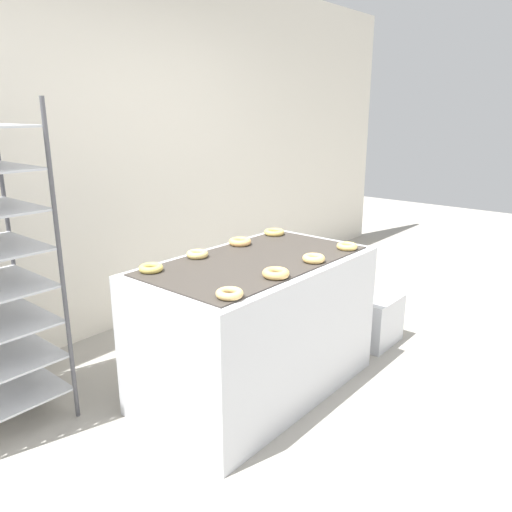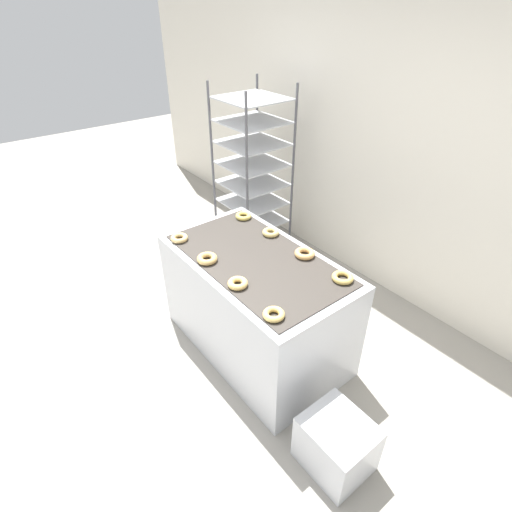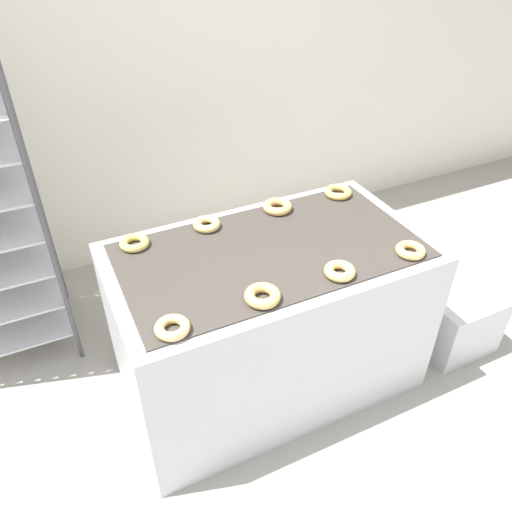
{
  "view_description": "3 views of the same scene",
  "coord_description": "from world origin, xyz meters",
  "px_view_note": "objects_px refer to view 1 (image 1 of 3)",
  "views": [
    {
      "loc": [
        -2.12,
        -1.13,
        1.67
      ],
      "look_at": [
        0.0,
        0.66,
        0.86
      ],
      "focal_mm": 35.0,
      "sensor_mm": 36.0,
      "label": 1
    },
    {
      "loc": [
        1.82,
        -0.77,
        2.4
      ],
      "look_at": [
        0.0,
        0.66,
        0.86
      ],
      "focal_mm": 28.0,
      "sensor_mm": 36.0,
      "label": 2
    },
    {
      "loc": [
        -0.83,
        -0.94,
        2.11
      ],
      "look_at": [
        0.0,
        0.81,
        0.71
      ],
      "focal_mm": 35.0,
      "sensor_mm": 36.0,
      "label": 3
    }
  ],
  "objects_px": {
    "donut_near_midright": "(314,258)",
    "donut_far_midleft": "(197,254)",
    "glaze_bin": "(371,319)",
    "donut_near_left": "(230,294)",
    "donut_far_right": "(274,232)",
    "donut_far_left": "(151,268)",
    "donut_far_midright": "(240,242)",
    "donut_near_midleft": "(276,273)",
    "donut_near_right": "(347,246)",
    "fryer_machine": "(256,326)"
  },
  "relations": [
    {
      "from": "donut_near_midright",
      "to": "donut_far_midleft",
      "type": "bearing_deg",
      "value": 122.39
    },
    {
      "from": "glaze_bin",
      "to": "donut_near_left",
      "type": "bearing_deg",
      "value": -177.37
    },
    {
      "from": "donut_far_right",
      "to": "glaze_bin",
      "type": "bearing_deg",
      "value": -44.78
    },
    {
      "from": "glaze_bin",
      "to": "donut_near_midright",
      "type": "height_order",
      "value": "donut_near_midright"
    },
    {
      "from": "glaze_bin",
      "to": "donut_far_left",
      "type": "xyz_separation_m",
      "value": [
        -1.6,
        0.51,
        0.68
      ]
    },
    {
      "from": "donut_far_midright",
      "to": "donut_far_midleft",
      "type": "bearing_deg",
      "value": 179.92
    },
    {
      "from": "donut_near_midleft",
      "to": "donut_far_midleft",
      "type": "xyz_separation_m",
      "value": [
        -0.01,
        0.58,
        -0.0
      ]
    },
    {
      "from": "donut_far_midleft",
      "to": "donut_far_right",
      "type": "distance_m",
      "value": 0.73
    },
    {
      "from": "donut_far_midright",
      "to": "donut_far_right",
      "type": "distance_m",
      "value": 0.35
    },
    {
      "from": "donut_near_midright",
      "to": "donut_far_right",
      "type": "xyz_separation_m",
      "value": [
        0.37,
        0.57,
        -0.0
      ]
    },
    {
      "from": "donut_near_midright",
      "to": "donut_far_left",
      "type": "bearing_deg",
      "value": 141.27
    },
    {
      "from": "donut_far_midleft",
      "to": "donut_near_right",
      "type": "bearing_deg",
      "value": -38.64
    },
    {
      "from": "donut_near_left",
      "to": "donut_near_midright",
      "type": "height_order",
      "value": "donut_near_midright"
    },
    {
      "from": "donut_near_left",
      "to": "fryer_machine",
      "type": "bearing_deg",
      "value": 28.83
    },
    {
      "from": "donut_far_midleft",
      "to": "donut_far_midright",
      "type": "xyz_separation_m",
      "value": [
        0.37,
        -0.0,
        0.0
      ]
    },
    {
      "from": "fryer_machine",
      "to": "donut_far_midleft",
      "type": "xyz_separation_m",
      "value": [
        -0.19,
        0.29,
        0.44
      ]
    },
    {
      "from": "donut_far_right",
      "to": "donut_near_midleft",
      "type": "bearing_deg",
      "value": -141.37
    },
    {
      "from": "donut_far_right",
      "to": "donut_near_right",
      "type": "bearing_deg",
      "value": -90.38
    },
    {
      "from": "fryer_machine",
      "to": "donut_far_left",
      "type": "distance_m",
      "value": 0.75
    },
    {
      "from": "donut_near_midleft",
      "to": "glaze_bin",
      "type": "bearing_deg",
      "value": 2.71
    },
    {
      "from": "donut_near_midright",
      "to": "donut_far_midleft",
      "type": "relative_size",
      "value": 1.01
    },
    {
      "from": "fryer_machine",
      "to": "donut_far_left",
      "type": "relative_size",
      "value": 10.94
    },
    {
      "from": "donut_near_right",
      "to": "donut_far_midright",
      "type": "relative_size",
      "value": 0.89
    },
    {
      "from": "donut_far_left",
      "to": "donut_far_right",
      "type": "distance_m",
      "value": 1.07
    },
    {
      "from": "fryer_machine",
      "to": "donut_far_midright",
      "type": "height_order",
      "value": "donut_far_midright"
    },
    {
      "from": "donut_far_midleft",
      "to": "donut_near_midleft",
      "type": "bearing_deg",
      "value": -89.14
    },
    {
      "from": "donut_near_midright",
      "to": "donut_near_left",
      "type": "bearing_deg",
      "value": -178.49
    },
    {
      "from": "donut_far_left",
      "to": "donut_near_midleft",
      "type": "bearing_deg",
      "value": -58.28
    },
    {
      "from": "donut_near_midleft",
      "to": "donut_far_midleft",
      "type": "bearing_deg",
      "value": 90.86
    },
    {
      "from": "fryer_machine",
      "to": "glaze_bin",
      "type": "distance_m",
      "value": 1.11
    },
    {
      "from": "glaze_bin",
      "to": "donut_far_midleft",
      "type": "xyz_separation_m",
      "value": [
        -1.25,
        0.52,
        0.68
      ]
    },
    {
      "from": "donut_far_midleft",
      "to": "donut_far_midright",
      "type": "distance_m",
      "value": 0.37
    },
    {
      "from": "fryer_machine",
      "to": "donut_far_midleft",
      "type": "height_order",
      "value": "donut_far_midleft"
    },
    {
      "from": "donut_near_midleft",
      "to": "donut_far_right",
      "type": "relative_size",
      "value": 1.01
    },
    {
      "from": "donut_near_left",
      "to": "donut_near_right",
      "type": "xyz_separation_m",
      "value": [
        1.08,
        0.01,
        -0.0
      ]
    },
    {
      "from": "donut_far_left",
      "to": "donut_far_midright",
      "type": "height_order",
      "value": "donut_far_midright"
    },
    {
      "from": "donut_near_midleft",
      "to": "donut_near_left",
      "type": "bearing_deg",
      "value": -177.62
    },
    {
      "from": "donut_near_midleft",
      "to": "donut_near_right",
      "type": "height_order",
      "value": "donut_near_midleft"
    },
    {
      "from": "glaze_bin",
      "to": "donut_near_left",
      "type": "distance_m",
      "value": 1.75
    },
    {
      "from": "donut_near_midright",
      "to": "donut_near_right",
      "type": "distance_m",
      "value": 0.36
    },
    {
      "from": "donut_near_right",
      "to": "donut_far_midright",
      "type": "xyz_separation_m",
      "value": [
        -0.35,
        0.58,
        0.0
      ]
    },
    {
      "from": "donut_near_midright",
      "to": "donut_far_midright",
      "type": "distance_m",
      "value": 0.57
    },
    {
      "from": "glaze_bin",
      "to": "donut_near_midleft",
      "type": "bearing_deg",
      "value": -177.29
    },
    {
      "from": "donut_near_right",
      "to": "donut_far_left",
      "type": "height_order",
      "value": "same"
    },
    {
      "from": "donut_near_left",
      "to": "donut_near_midright",
      "type": "relative_size",
      "value": 1.0
    },
    {
      "from": "fryer_machine",
      "to": "glaze_bin",
      "type": "bearing_deg",
      "value": -12.11
    },
    {
      "from": "donut_far_left",
      "to": "donut_far_midleft",
      "type": "height_order",
      "value": "donut_far_midleft"
    },
    {
      "from": "donut_near_midright",
      "to": "donut_far_left",
      "type": "xyz_separation_m",
      "value": [
        -0.71,
        0.57,
        -0.0
      ]
    },
    {
      "from": "donut_near_right",
      "to": "donut_near_midleft",
      "type": "bearing_deg",
      "value": 179.81
    },
    {
      "from": "glaze_bin",
      "to": "donut_far_midleft",
      "type": "bearing_deg",
      "value": 157.46
    }
  ]
}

